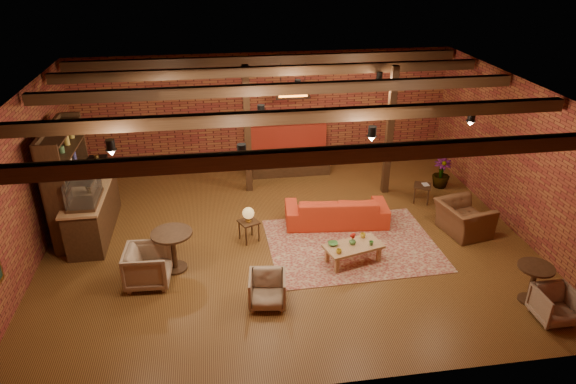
{
  "coord_description": "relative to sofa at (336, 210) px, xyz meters",
  "views": [
    {
      "loc": [
        -1.38,
        -9.27,
        5.78
      ],
      "look_at": [
        0.04,
        0.2,
        1.06
      ],
      "focal_mm": 32.0,
      "sensor_mm": 36.0,
      "label": 1
    }
  ],
  "objects": [
    {
      "name": "ceiling",
      "position": [
        -1.2,
        -0.59,
        2.87
      ],
      "size": [
        10.0,
        8.0,
        0.02
      ],
      "primitive_type": "cube",
      "color": "black",
      "rests_on": "wall_back"
    },
    {
      "name": "armchair_far",
      "position": [
        2.86,
        -3.75,
        -0.01
      ],
      "size": [
        0.63,
        0.59,
        0.65
      ],
      "primitive_type": "imported",
      "rotation": [
        0.0,
        0.0,
        -0.0
      ],
      "color": "#B8A48E",
      "rests_on": "floor"
    },
    {
      "name": "wall_back",
      "position": [
        -1.2,
        3.41,
        1.27
      ],
      "size": [
        10.0,
        0.02,
        3.2
      ],
      "primitive_type": "cube",
      "color": "maroon",
      "rests_on": "ground"
    },
    {
      "name": "coffee_table",
      "position": [
        -0.05,
        -1.58,
        0.02
      ],
      "size": [
        1.24,
        0.84,
        0.64
      ],
      "rotation": [
        0.0,
        0.0,
        0.27
      ],
      "color": "olive",
      "rests_on": "floor"
    },
    {
      "name": "service_sign",
      "position": [
        -0.6,
        2.51,
        2.02
      ],
      "size": [
        0.86,
        0.06,
        0.3
      ],
      "primitive_type": "cube",
      "color": "orange",
      "rests_on": "ceiling"
    },
    {
      "name": "ceiling_pipe",
      "position": [
        -1.2,
        1.01,
        2.52
      ],
      "size": [
        9.6,
        0.12,
        0.12
      ],
      "primitive_type": "cylinder",
      "rotation": [
        0.0,
        1.57,
        0.0
      ],
      "color": "black",
      "rests_on": "ceiling"
    },
    {
      "name": "shelving_hutch",
      "position": [
        -5.7,
        0.51,
        0.87
      ],
      "size": [
        0.52,
        2.0,
        2.4
      ],
      "primitive_type": null,
      "color": "black",
      "rests_on": "ground"
    },
    {
      "name": "service_counter",
      "position": [
        -5.3,
        0.41,
        0.47
      ],
      "size": [
        0.8,
        2.5,
        1.6
      ],
      "primitive_type": null,
      "color": "black",
      "rests_on": "ground"
    },
    {
      "name": "armchair_right",
      "position": [
        2.63,
        -0.82,
        0.13
      ],
      "size": [
        0.89,
        1.18,
        0.93
      ],
      "primitive_type": "imported",
      "rotation": [
        0.0,
        0.0,
        1.77
      ],
      "color": "brown",
      "rests_on": "floor"
    },
    {
      "name": "rug",
      "position": [
        0.12,
        -0.96,
        -0.33
      ],
      "size": [
        3.54,
        2.74,
        0.01
      ],
      "primitive_type": "cube",
      "rotation": [
        0.0,
        0.0,
        0.02
      ],
      "color": "maroon",
      "rests_on": "floor"
    },
    {
      "name": "wall_front",
      "position": [
        -1.2,
        -4.59,
        1.27
      ],
      "size": [
        10.0,
        0.02,
        3.2
      ],
      "primitive_type": "cube",
      "color": "maroon",
      "rests_on": "ground"
    },
    {
      "name": "side_table_book",
      "position": [
        2.31,
        0.73,
        0.08
      ],
      "size": [
        0.53,
        0.53,
        0.47
      ],
      "rotation": [
        0.0,
        0.0,
        -0.42
      ],
      "color": "black",
      "rests_on": "floor"
    },
    {
      "name": "floor",
      "position": [
        -1.2,
        -0.59,
        -0.33
      ],
      "size": [
        10.0,
        10.0,
        0.0
      ],
      "primitive_type": "plane",
      "color": "#3E230F",
      "rests_on": "ground"
    },
    {
      "name": "round_table_left",
      "position": [
        -3.52,
        -1.29,
        0.22
      ],
      "size": [
        0.79,
        0.79,
        0.82
      ],
      "color": "black",
      "rests_on": "floor"
    },
    {
      "name": "ceiling_spotlights",
      "position": [
        -1.2,
        -0.59,
        2.53
      ],
      "size": [
        6.4,
        4.4,
        0.28
      ],
      "primitive_type": null,
      "color": "black",
      "rests_on": "ceiling"
    },
    {
      "name": "plant_counter",
      "position": [
        -5.2,
        0.61,
        0.89
      ],
      "size": [
        0.35,
        0.39,
        0.3
      ],
      "primitive_type": "imported",
      "color": "#337F33",
      "rests_on": "service_counter"
    },
    {
      "name": "post_left",
      "position": [
        -1.8,
        2.01,
        1.27
      ],
      "size": [
        0.16,
        0.16,
        3.2
      ],
      "primitive_type": "cube",
      "color": "black",
      "rests_on": "ground"
    },
    {
      "name": "banquette",
      "position": [
        -0.6,
        2.96,
        0.17
      ],
      "size": [
        2.1,
        0.7,
        1.0
      ],
      "primitive_type": null,
      "color": "maroon",
      "rests_on": "ground"
    },
    {
      "name": "side_table_lamp",
      "position": [
        -2.01,
        -0.45,
        0.26
      ],
      "size": [
        0.49,
        0.49,
        0.78
      ],
      "rotation": [
        0.0,
        0.0,
        0.42
      ],
      "color": "black",
      "rests_on": "floor"
    },
    {
      "name": "sofa",
      "position": [
        0.0,
        0.0,
        0.0
      ],
      "size": [
        2.35,
        1.11,
        0.66
      ],
      "primitive_type": "imported",
      "rotation": [
        0.0,
        0.0,
        3.04
      ],
      "color": "red",
      "rests_on": "floor"
    },
    {
      "name": "post_right",
      "position": [
        1.6,
        1.41,
        1.27
      ],
      "size": [
        0.16,
        0.16,
        3.2
      ],
      "primitive_type": "cube",
      "color": "black",
      "rests_on": "ground"
    },
    {
      "name": "armchair_a",
      "position": [
        -3.97,
        -1.68,
        0.08
      ],
      "size": [
        0.78,
        0.83,
        0.81
      ],
      "primitive_type": "imported",
      "rotation": [
        0.0,
        0.0,
        1.52
      ],
      "color": "#B8A48E",
      "rests_on": "floor"
    },
    {
      "name": "ceiling_beams",
      "position": [
        -1.2,
        -0.59,
        2.75
      ],
      "size": [
        9.8,
        6.4,
        0.22
      ],
      "primitive_type": null,
      "color": "black",
      "rests_on": "ceiling"
    },
    {
      "name": "wall_left",
      "position": [
        -6.2,
        -0.59,
        1.27
      ],
      "size": [
        0.02,
        8.0,
        3.2
      ],
      "primitive_type": "cube",
      "color": "maroon",
      "rests_on": "ground"
    },
    {
      "name": "plant_tall",
      "position": [
        3.11,
        1.46,
        0.85
      ],
      "size": [
        1.66,
        1.66,
        2.35
      ],
      "primitive_type": "imported",
      "rotation": [
        0.0,
        0.0,
        -0.31
      ],
      "color": "#4C7F4C",
      "rests_on": "floor"
    },
    {
      "name": "wall_right",
      "position": [
        3.8,
        -0.59,
        1.27
      ],
      "size": [
        0.02,
        8.0,
        3.2
      ],
      "primitive_type": "cube",
      "color": "maroon",
      "rests_on": "ground"
    },
    {
      "name": "armchair_b",
      "position": [
        -1.86,
        -2.62,
        -0.0
      ],
      "size": [
        0.71,
        0.67,
        0.65
      ],
      "primitive_type": "imported",
      "rotation": [
        0.0,
        0.0,
        -0.13
      ],
      "color": "#B8A48E",
      "rests_on": "floor"
    },
    {
      "name": "round_table_right",
      "position": [
        2.75,
        -3.23,
        0.15
      ],
      "size": [
        0.62,
        0.62,
        0.73
      ],
      "color": "black",
      "rests_on": "floor"
    }
  ]
}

